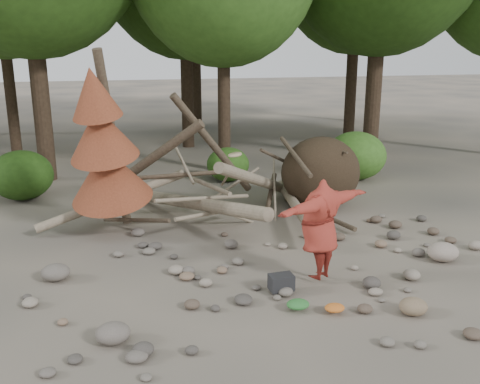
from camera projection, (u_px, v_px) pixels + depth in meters
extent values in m
plane|color=#514C44|center=(280.00, 281.00, 10.30)|extent=(120.00, 120.00, 0.00)
ellipsoid|color=#332619|center=(321.00, 173.00, 14.67)|extent=(2.20, 1.87, 1.98)
cylinder|color=gray|center=(195.00, 203.00, 13.36)|extent=(2.61, 5.11, 1.08)
cylinder|color=gray|center=(259.00, 181.00, 14.17)|extent=(3.18, 3.71, 1.90)
cylinder|color=brown|center=(142.00, 165.00, 13.69)|extent=(3.08, 1.91, 2.49)
cylinder|color=gray|center=(296.00, 206.00, 13.85)|extent=(1.13, 4.98, 0.43)
cylinder|color=brown|center=(213.00, 145.00, 14.22)|extent=(2.39, 1.03, 2.89)
cylinder|color=gray|center=(113.00, 200.00, 13.12)|extent=(3.71, 0.86, 1.20)
cylinder|color=#4C3F30|center=(136.00, 220.00, 12.89)|extent=(1.52, 1.70, 0.49)
cylinder|color=gray|center=(235.00, 184.00, 14.24)|extent=(1.57, 0.85, 0.69)
cylinder|color=#4C3F30|center=(286.00, 162.00, 14.98)|extent=(1.92, 1.25, 1.10)
cylinder|color=gray|center=(183.00, 163.00, 13.53)|extent=(0.37, 1.42, 0.85)
cylinder|color=#4C3F30|center=(321.00, 215.00, 13.77)|extent=(0.79, 2.54, 0.12)
cylinder|color=gray|center=(208.00, 214.00, 12.88)|extent=(1.78, 1.11, 0.29)
cylinder|color=#4C3F30|center=(113.00, 141.00, 12.56)|extent=(0.67, 1.13, 4.35)
cone|color=brown|center=(109.00, 173.00, 12.42)|extent=(2.06, 2.13, 1.86)
cone|color=brown|center=(101.00, 132.00, 11.93)|extent=(1.71, 1.78, 1.65)
cone|color=brown|center=(94.00, 92.00, 11.49)|extent=(1.23, 1.30, 1.41)
cylinder|color=#38281C|center=(35.00, 41.00, 16.76)|extent=(0.56, 0.56, 8.96)
cylinder|color=#38281C|center=(224.00, 69.00, 18.16)|extent=(0.44, 0.44, 7.14)
cylinder|color=#38281C|center=(377.00, 35.00, 19.85)|extent=(0.60, 0.60, 9.45)
cylinder|color=#38281C|center=(7.00, 61.00, 20.32)|extent=(0.42, 0.42, 7.56)
cylinder|color=#38281C|center=(186.00, 47.00, 22.52)|extent=(0.52, 0.52, 8.54)
cylinder|color=#38281C|center=(353.00, 51.00, 24.00)|extent=(0.50, 0.50, 8.12)
cylinder|color=#38281C|center=(195.00, 44.00, 28.73)|extent=(0.54, 0.54, 8.75)
cylinder|color=#38281C|center=(353.00, 52.00, 30.54)|extent=(0.46, 0.46, 7.84)
ellipsoid|color=#264B14|center=(22.00, 175.00, 15.50)|extent=(1.80, 1.80, 1.44)
ellipsoid|color=#315F1B|center=(228.00, 164.00, 17.62)|extent=(1.40, 1.40, 1.12)
ellipsoid|color=#3D7023|center=(356.00, 156.00, 17.81)|extent=(2.00, 2.00, 1.60)
imported|color=maroon|center=(320.00, 229.00, 10.02)|extent=(2.42, 1.66, 1.94)
cylinder|color=#9C8463|center=(235.00, 155.00, 9.49)|extent=(0.32, 0.32, 0.08)
cube|color=black|center=(281.00, 285.00, 9.77)|extent=(0.45, 0.31, 0.29)
ellipsoid|color=#2A6A2D|center=(298.00, 307.00, 9.12)|extent=(0.40, 0.33, 0.15)
ellipsoid|color=#BF6020|center=(334.00, 311.00, 9.02)|extent=(0.35, 0.28, 0.13)
ellipsoid|color=#675E56|center=(113.00, 333.00, 8.13)|extent=(0.53, 0.48, 0.32)
ellipsoid|color=#7E694F|center=(413.00, 306.00, 8.99)|extent=(0.48, 0.44, 0.29)
ellipsoid|color=gray|center=(443.00, 252.00, 11.20)|extent=(0.66, 0.59, 0.39)
ellipsoid|color=#645C54|center=(56.00, 272.00, 10.28)|extent=(0.54, 0.49, 0.33)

